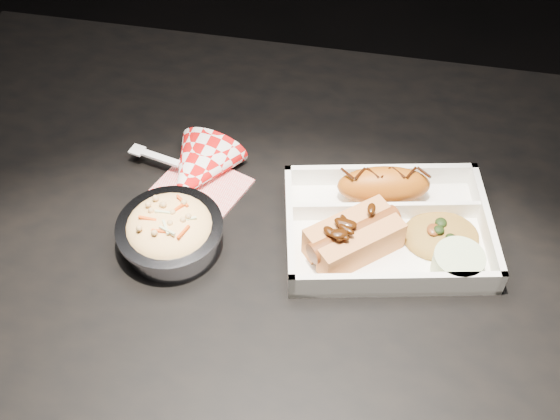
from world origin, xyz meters
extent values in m
cube|color=black|center=(0.00, 0.00, 0.73)|extent=(1.20, 0.80, 0.03)
cylinder|color=black|center=(-0.55, 0.35, 0.36)|extent=(0.05, 0.05, 0.72)
cube|color=white|center=(0.09, 0.03, 0.75)|extent=(0.28, 0.23, 0.01)
cube|color=white|center=(0.07, 0.11, 0.77)|extent=(0.25, 0.06, 0.04)
cube|color=white|center=(0.11, -0.06, 0.77)|extent=(0.25, 0.06, 0.04)
cube|color=white|center=(-0.03, 0.00, 0.77)|extent=(0.04, 0.18, 0.04)
cube|color=white|center=(0.21, 0.05, 0.77)|extent=(0.04, 0.18, 0.04)
cube|color=white|center=(0.09, 0.05, 0.77)|extent=(0.23, 0.05, 0.03)
ellipsoid|color=#B55912|center=(0.08, 0.08, 0.78)|extent=(0.13, 0.07, 0.05)
cube|color=#D68749|center=(0.06, -0.02, 0.78)|extent=(0.10, 0.09, 0.04)
cube|color=#D68749|center=(0.04, 0.01, 0.78)|extent=(0.10, 0.09, 0.04)
cylinder|color=brown|center=(0.05, -0.01, 0.79)|extent=(0.11, 0.10, 0.03)
ellipsoid|color=#AB7C31|center=(0.16, 0.03, 0.77)|extent=(0.11, 0.10, 0.03)
cylinder|color=beige|center=(0.18, -0.02, 0.77)|extent=(0.06, 0.06, 0.03)
cylinder|color=silver|center=(-0.17, -0.04, 0.77)|extent=(0.11, 0.11, 0.04)
cylinder|color=silver|center=(-0.17, -0.04, 0.79)|extent=(0.13, 0.13, 0.01)
ellipsoid|color=#F2EEAA|center=(-0.17, -0.04, 0.79)|extent=(0.10, 0.10, 0.04)
cube|color=red|center=(-0.16, 0.07, 0.75)|extent=(0.13, 0.12, 0.00)
cone|color=red|center=(-0.17, 0.08, 0.77)|extent=(0.12, 0.13, 0.10)
cube|color=white|center=(-0.22, 0.09, 0.77)|extent=(0.06, 0.02, 0.00)
cube|color=white|center=(-0.25, 0.10, 0.77)|extent=(0.02, 0.02, 0.00)
camera|label=1|loc=(0.06, -0.54, 1.44)|focal=45.00mm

